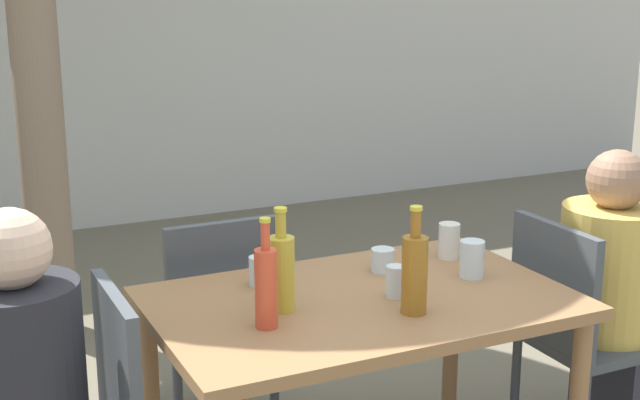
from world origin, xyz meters
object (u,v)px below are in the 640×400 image
patio_chair_2 (216,315)px  amber_bottle_1 (415,272)px  patio_chair_1 (575,324)px  drinking_glass_3 (396,282)px  soda_bottle_0 (266,285)px  drinking_glass_1 (449,241)px  drinking_glass_4 (383,260)px  drinking_glass_2 (259,271)px  person_seated_1 (624,314)px  oil_cruet_2 (281,271)px  dining_table_front (360,325)px  drinking_glass_0 (472,259)px

patio_chair_2 → amber_bottle_1: amber_bottle_1 is taller
patio_chair_1 → drinking_glass_3: patio_chair_1 is taller
soda_bottle_0 → drinking_glass_1: bearing=20.6°
amber_bottle_1 → drinking_glass_4: (0.10, 0.38, -0.09)m
drinking_glass_2 → soda_bottle_0: bearing=-108.5°
amber_bottle_1 → drinking_glass_3: 0.16m
patio_chair_2 → amber_bottle_1: bearing=112.5°
patio_chair_2 → drinking_glass_3: patio_chair_2 is taller
person_seated_1 → drinking_glass_3: 1.07m
person_seated_1 → oil_cruet_2: person_seated_1 is taller
drinking_glass_4 → patio_chair_1: bearing=-15.1°
soda_bottle_0 → amber_bottle_1: 0.45m
person_seated_1 → soda_bottle_0: size_ratio=3.53×
patio_chair_2 → drinking_glass_1: patio_chair_2 is taller
dining_table_front → drinking_glass_1: size_ratio=10.26×
drinking_glass_0 → drinking_glass_1: bearing=77.7°
soda_bottle_0 → drinking_glass_3: 0.47m
patio_chair_1 → drinking_glass_2: bearing=78.0°
person_seated_1 → drinking_glass_1: 0.76m
patio_chair_2 → drinking_glass_0: size_ratio=7.21×
drinking_glass_1 → drinking_glass_3: size_ratio=1.25×
patio_chair_2 → amber_bottle_1: 0.98m
patio_chair_2 → drinking_glass_0: 1.00m
oil_cruet_2 → drinking_glass_2: (0.02, 0.23, -0.08)m
patio_chair_1 → drinking_glass_3: (-0.79, -0.04, 0.30)m
patio_chair_2 → drinking_glass_3: 0.84m
patio_chair_1 → soda_bottle_0: (-1.26, -0.10, 0.38)m
dining_table_front → soda_bottle_0: bearing=-165.0°
amber_bottle_1 → drinking_glass_1: (0.39, 0.40, -0.07)m
drinking_glass_1 → drinking_glass_4: (-0.29, -0.03, -0.02)m
drinking_glass_3 → drinking_glass_4: (0.09, 0.24, -0.01)m
amber_bottle_1 → drinking_glass_0: (0.35, 0.20, -0.07)m
oil_cruet_2 → patio_chair_2: bearing=89.5°
dining_table_front → person_seated_1: person_seated_1 is taller
drinking_glass_1 → drinking_glass_3: bearing=-145.0°
person_seated_1 → drinking_glass_4: 1.00m
patio_chair_2 → soda_bottle_0: soda_bottle_0 is taller
soda_bottle_0 → patio_chair_2: bearing=82.6°
amber_bottle_1 → drinking_glass_1: size_ratio=2.60×
person_seated_1 → drinking_glass_0: person_seated_1 is taller
dining_table_front → drinking_glass_0: drinking_glass_0 is taller
drinking_glass_4 → amber_bottle_1: bearing=-105.4°
person_seated_1 → patio_chair_1: bearing=90.0°
person_seated_1 → drinking_glass_0: 0.77m
patio_chair_1 → oil_cruet_2: oil_cruet_2 is taller
person_seated_1 → drinking_glass_3: bearing=92.5°
dining_table_front → patio_chair_1: size_ratio=1.44×
patio_chair_2 → soda_bottle_0: size_ratio=2.78×
amber_bottle_1 → soda_bottle_0: bearing=168.8°
amber_bottle_1 → drinking_glass_2: (-0.33, 0.43, -0.08)m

